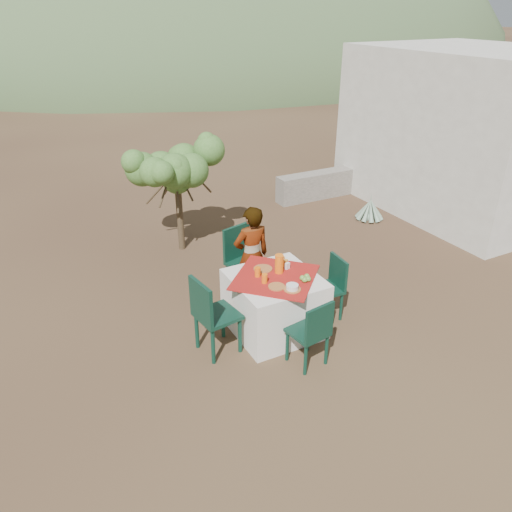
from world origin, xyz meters
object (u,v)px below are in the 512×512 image
at_px(shrub_tree, 179,173).
at_px(guesthouse, 469,130).
at_px(chair_far, 242,258).
at_px(table, 275,303).
at_px(juice_pitcher, 279,264).
at_px(chair_near, 312,331).
at_px(chair_right, 330,285).
at_px(agave, 370,210).
at_px(person, 252,256).
at_px(chair_left, 211,313).

relative_size(shrub_tree, guesthouse, 0.39).
distance_m(chair_far, guesthouse, 5.71).
height_order(table, juice_pitcher, juice_pitcher).
bearing_deg(chair_near, shrub_tree, -95.70).
xyz_separation_m(chair_right, guesthouse, (4.76, 2.24, 1.03)).
bearing_deg(agave, table, -145.79).
distance_m(chair_far, juice_pitcher, 0.99).
xyz_separation_m(chair_far, person, (0.01, -0.27, 0.15)).
bearing_deg(chair_left, agave, -69.19).
bearing_deg(guesthouse, agave, 176.46).
distance_m(chair_near, juice_pitcher, 0.98).
distance_m(chair_right, juice_pitcher, 0.82).
xyz_separation_m(table, chair_right, (0.80, -0.06, 0.09)).
xyz_separation_m(person, agave, (3.34, 1.58, -0.51)).
relative_size(table, agave, 2.28).
bearing_deg(chair_far, guesthouse, -3.56).
bearing_deg(chair_right, person, -133.30).
relative_size(agave, guesthouse, 0.14).
height_order(chair_near, person, person).
xyz_separation_m(chair_far, guesthouse, (5.51, 1.17, 0.95)).
bearing_deg(juice_pitcher, chair_right, -10.78).
bearing_deg(person, table, 87.15).
distance_m(person, guesthouse, 5.74).
bearing_deg(chair_near, juice_pitcher, -103.92).
relative_size(chair_left, agave, 1.73).
xyz_separation_m(table, juice_pitcher, (0.10, 0.07, 0.50)).
bearing_deg(chair_far, chair_left, -146.49).
xyz_separation_m(agave, juice_pitcher, (-3.30, -2.24, 0.69)).
bearing_deg(person, chair_near, 90.12).
relative_size(chair_far, chair_right, 1.19).
bearing_deg(agave, shrub_tree, 172.03).
height_order(chair_near, guesthouse, guesthouse).
distance_m(table, person, 0.80).
bearing_deg(chair_far, chair_near, -106.63).
bearing_deg(table, chair_near, -88.73).
distance_m(shrub_tree, juice_pitcher, 2.78).
height_order(table, person, person).
distance_m(agave, juice_pitcher, 4.05).
height_order(agave, guesthouse, guesthouse).
bearing_deg(chair_near, chair_far, -99.83).
relative_size(table, guesthouse, 0.31).
bearing_deg(table, chair_right, -4.26).
relative_size(guesthouse, juice_pitcher, 17.76).
bearing_deg(juice_pitcher, table, -142.88).
relative_size(person, shrub_tree, 0.85).
distance_m(shrub_tree, guesthouse, 5.77).
bearing_deg(shrub_tree, table, -86.37).
distance_m(chair_right, agave, 3.53).
bearing_deg(table, person, 85.62).
bearing_deg(person, agave, -153.20).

